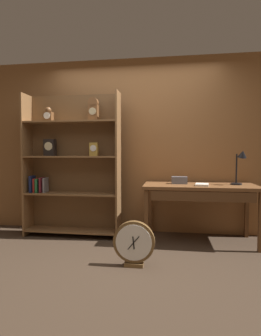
% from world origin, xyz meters
% --- Properties ---
extents(ground_plane, '(10.00, 10.00, 0.00)m').
position_xyz_m(ground_plane, '(0.00, 0.00, 0.00)').
color(ground_plane, '#3D2D21').
extents(back_wood_panel, '(4.80, 0.05, 2.60)m').
position_xyz_m(back_wood_panel, '(0.00, 1.38, 1.30)').
color(back_wood_panel, brown).
rests_on(back_wood_panel, ground).
extents(bookshelf, '(1.37, 0.30, 2.03)m').
position_xyz_m(bookshelf, '(-0.88, 1.01, 1.02)').
color(bookshelf, brown).
rests_on(bookshelf, ground).
extents(workbench, '(1.47, 0.69, 0.77)m').
position_xyz_m(workbench, '(0.91, 0.95, 0.69)').
color(workbench, brown).
rests_on(workbench, ground).
extents(desk_lamp, '(0.20, 0.20, 0.47)m').
position_xyz_m(desk_lamp, '(1.43, 0.99, 1.06)').
color(desk_lamp, black).
rests_on(desk_lamp, workbench).
extents(toolbox_small, '(0.21, 0.12, 0.10)m').
position_xyz_m(toolbox_small, '(0.65, 1.02, 0.82)').
color(toolbox_small, '#595960').
rests_on(toolbox_small, workbench).
extents(open_repair_manual, '(0.19, 0.24, 0.02)m').
position_xyz_m(open_repair_manual, '(0.93, 0.85, 0.78)').
color(open_repair_manual, silver).
rests_on(open_repair_manual, workbench).
extents(round_clock_large, '(0.44, 0.11, 0.48)m').
position_xyz_m(round_clock_large, '(0.15, 0.06, 0.24)').
color(round_clock_large, brown).
rests_on(round_clock_large, ground).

